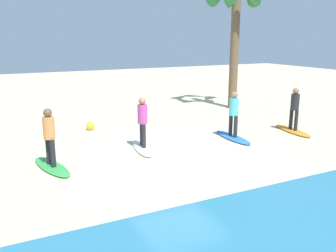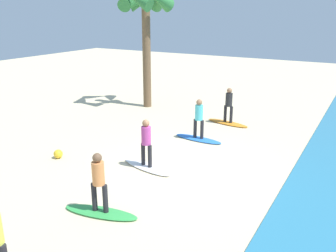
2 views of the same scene
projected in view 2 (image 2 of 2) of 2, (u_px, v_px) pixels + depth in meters
ground_plane at (191, 170)px, 12.14m from camera, size 60.00×60.00×0.00m
surfboard_orange at (228, 123)px, 17.04m from camera, size 0.90×2.16×0.09m
surfer_orange at (229, 103)px, 16.73m from camera, size 0.32×0.46×1.64m
surfboard_blue at (198, 139)px, 14.94m from camera, size 0.69×2.13×0.09m
surfer_blue at (199, 116)px, 14.63m from camera, size 0.32×0.46×1.64m
surfboard_white at (147, 167)px, 12.27m from camera, size 0.99×2.17×0.09m
surfer_white at (146, 140)px, 11.96m from camera, size 0.32×0.45×1.64m
surfboard_green at (101, 212)px, 9.51m from camera, size 1.00×2.17×0.09m
surfer_green at (99, 178)px, 9.20m from camera, size 0.32×0.45×1.64m
palm_tree at (146, 10)px, 18.57m from camera, size 2.88×3.03×6.44m
beach_ball at (58, 154)px, 13.05m from camera, size 0.33×0.33×0.33m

